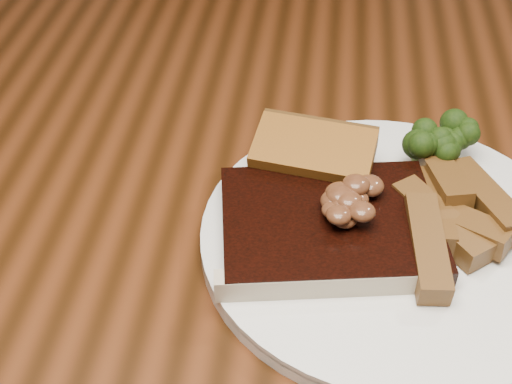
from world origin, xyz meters
The scene contains 9 objects.
dining_table centered at (0.00, 0.00, 0.66)m, with size 1.60×0.90×0.75m.
chair_far centered at (-0.07, 0.72, 0.50)m, with size 0.52×0.52×0.91m.
plate centered at (0.10, -0.03, 0.76)m, with size 0.30×0.30×0.01m, color white.
steak centered at (0.05, -0.04, 0.77)m, with size 0.17×0.13×0.02m, color black.
steak_bone centered at (0.05, -0.10, 0.77)m, with size 0.16×0.02×0.02m, color #BAAA90.
mushroom_pile centered at (0.06, -0.03, 0.80)m, with size 0.07×0.07×0.03m, color brown, non-canonical shape.
garlic_bread centered at (0.04, 0.03, 0.77)m, with size 0.10×0.06×0.02m, color #8F521A.
potato_wedges centered at (0.17, -0.02, 0.77)m, with size 0.12×0.12×0.02m, color brown, non-canonical shape.
broccoli_cluster centered at (0.14, 0.06, 0.78)m, with size 0.07×0.07×0.04m, color #20330B, non-canonical shape.
Camera 1 is at (0.04, -0.44, 1.17)m, focal length 50.00 mm.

